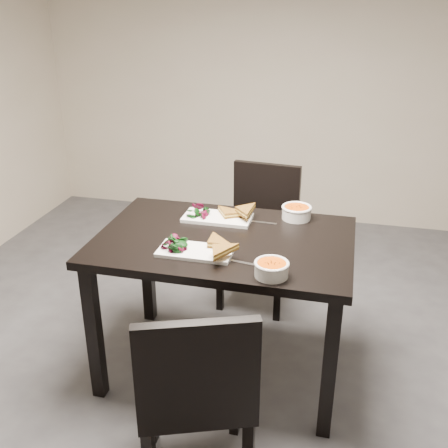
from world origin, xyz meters
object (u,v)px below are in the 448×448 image
at_px(plate_far, 217,218).
at_px(soup_bowl_far, 297,212).
at_px(chair_far, 261,226).
at_px(plate_near, 195,252).
at_px(chair_near, 196,389).
at_px(soup_bowl_near, 272,268).
at_px(table, 224,256).

xyz_separation_m(plate_far, soup_bowl_far, (0.39, 0.11, 0.03)).
height_order(chair_far, soup_bowl_far, chair_far).
bearing_deg(plate_near, chair_near, -73.81).
bearing_deg(plate_near, soup_bowl_near, -18.97).
height_order(table, soup_bowl_near, soup_bowl_near).
xyz_separation_m(table, soup_bowl_far, (0.30, 0.31, 0.14)).
height_order(table, chair_near, chair_near).
xyz_separation_m(table, plate_near, (-0.08, -0.19, 0.11)).
xyz_separation_m(chair_far, plate_near, (-0.13, -0.96, 0.27)).
bearing_deg(chair_far, table, -88.40).
distance_m(soup_bowl_near, plate_far, 0.63).
relative_size(table, soup_bowl_near, 8.35).
distance_m(plate_near, soup_bowl_far, 0.63).
relative_size(chair_near, plate_far, 2.47).
height_order(chair_far, plate_far, chair_far).
distance_m(chair_near, soup_bowl_far, 1.11).
height_order(plate_near, soup_bowl_far, soup_bowl_far).
height_order(table, plate_far, plate_far).
distance_m(table, plate_far, 0.24).
xyz_separation_m(table, chair_far, (0.05, 0.77, -0.17)).
bearing_deg(soup_bowl_far, plate_near, -128.07).
relative_size(table, soup_bowl_far, 7.85).
relative_size(table, plate_near, 3.64).
bearing_deg(chair_near, plate_far, 79.02).
bearing_deg(soup_bowl_near, plate_near, 161.03).
distance_m(plate_near, soup_bowl_near, 0.38).
relative_size(plate_near, soup_bowl_near, 2.29).
bearing_deg(chair_near, plate_near, 85.65).
xyz_separation_m(table, soup_bowl_near, (0.27, -0.31, 0.14)).
bearing_deg(chair_far, soup_bowl_near, -73.08).
bearing_deg(chair_far, plate_far, -97.88).
bearing_deg(soup_bowl_near, soup_bowl_far, 87.19).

